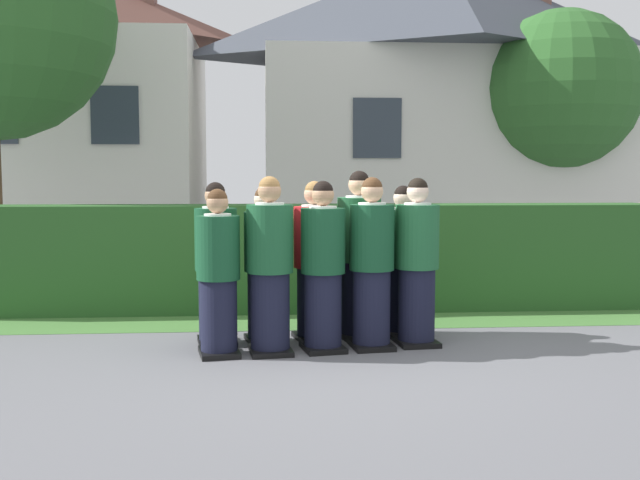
% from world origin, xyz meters
% --- Properties ---
extents(ground_plane, '(60.00, 60.00, 0.00)m').
position_xyz_m(ground_plane, '(0.00, 0.00, 0.00)').
color(ground_plane, slate).
extents(student_front_row_0, '(0.43, 0.53, 1.57)m').
position_xyz_m(student_front_row_0, '(-0.98, -0.13, 0.74)').
color(student_front_row_0, black).
rests_on(student_front_row_0, ground).
extents(student_front_row_1, '(0.44, 0.53, 1.68)m').
position_xyz_m(student_front_row_1, '(-0.50, -0.08, 0.80)').
color(student_front_row_1, black).
rests_on(student_front_row_1, ground).
extents(student_front_row_2, '(0.46, 0.53, 1.64)m').
position_xyz_m(student_front_row_2, '(0.01, -0.01, 0.78)').
color(student_front_row_2, black).
rests_on(student_front_row_2, ground).
extents(student_front_row_3, '(0.44, 0.52, 1.67)m').
position_xyz_m(student_front_row_3, '(0.49, 0.07, 0.80)').
color(student_front_row_3, black).
rests_on(student_front_row_3, ground).
extents(student_front_row_4, '(0.43, 0.54, 1.66)m').
position_xyz_m(student_front_row_4, '(0.96, 0.17, 0.79)').
color(student_front_row_4, black).
rests_on(student_front_row_4, ground).
extents(student_rear_row_0, '(0.44, 0.54, 1.62)m').
position_xyz_m(student_rear_row_0, '(-1.03, 0.35, 0.77)').
color(student_rear_row_0, black).
rests_on(student_rear_row_0, ground).
extents(student_rear_row_1, '(0.44, 0.53, 1.58)m').
position_xyz_m(student_rear_row_1, '(-0.55, 0.39, 0.75)').
color(student_rear_row_1, black).
rests_on(student_rear_row_1, ground).
extents(student_in_red_blazer, '(0.47, 0.54, 1.63)m').
position_xyz_m(student_in_red_blazer, '(-0.04, 0.47, 0.78)').
color(student_in_red_blazer, black).
rests_on(student_in_red_blazer, ground).
extents(student_rear_row_3, '(0.50, 0.58, 1.74)m').
position_xyz_m(student_rear_row_3, '(0.43, 0.54, 0.83)').
color(student_rear_row_3, black).
rests_on(student_rear_row_3, ground).
extents(student_rear_row_4, '(0.41, 0.48, 1.58)m').
position_xyz_m(student_rear_row_4, '(0.90, 0.64, 0.75)').
color(student_rear_row_4, black).
rests_on(student_rear_row_4, ground).
extents(hedge, '(8.71, 0.70, 1.32)m').
position_xyz_m(hedge, '(0.00, 2.15, 0.66)').
color(hedge, '#285623').
rests_on(hedge, ground).
extents(school_building_main, '(5.31, 4.61, 6.05)m').
position_xyz_m(school_building_main, '(-4.49, 9.61, 3.10)').
color(school_building_main, silver).
rests_on(school_building_main, ground).
extents(school_building_annex, '(7.89, 4.47, 6.34)m').
position_xyz_m(school_building_annex, '(3.22, 8.75, 3.26)').
color(school_building_annex, silver).
rests_on(school_building_annex, ground).
extents(oak_tree_right, '(3.02, 3.02, 4.82)m').
position_xyz_m(oak_tree_right, '(5.11, 6.91, 3.30)').
color(oak_tree_right, brown).
rests_on(oak_tree_right, ground).
extents(lawn_strip, '(8.71, 0.90, 0.01)m').
position_xyz_m(lawn_strip, '(0.00, 1.35, 0.00)').
color(lawn_strip, '#477A38').
rests_on(lawn_strip, ground).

